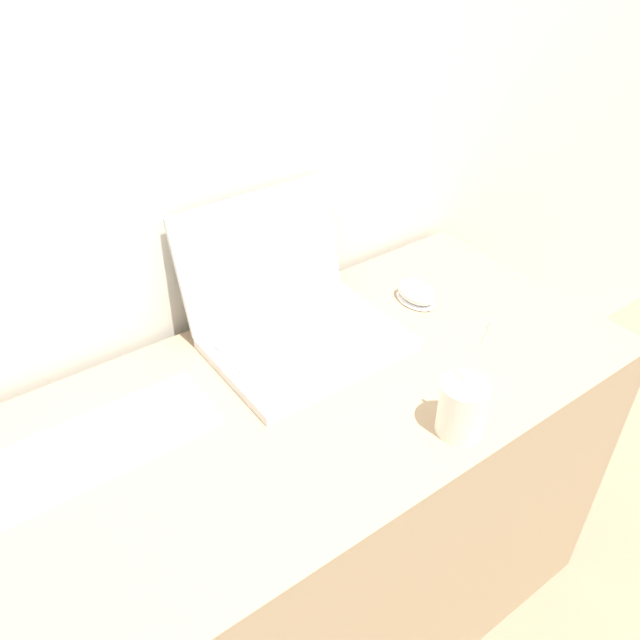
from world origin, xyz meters
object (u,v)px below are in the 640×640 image
(laptop, at_px, (291,312))
(external_keyboard, at_px, (93,447))
(drink_cup, at_px, (463,407))
(computer_mouse, at_px, (416,293))

(laptop, distance_m, external_keyboard, 0.42)
(drink_cup, bearing_deg, laptop, 101.50)
(laptop, xyz_separation_m, external_keyboard, (-0.42, -0.07, -0.04))
(drink_cup, xyz_separation_m, computer_mouse, (0.20, 0.31, -0.03))
(laptop, relative_size, computer_mouse, 3.57)
(computer_mouse, bearing_deg, drink_cup, -122.44)
(drink_cup, xyz_separation_m, external_keyboard, (-0.49, 0.30, -0.04))
(drink_cup, bearing_deg, computer_mouse, 57.56)
(computer_mouse, bearing_deg, external_keyboard, -178.85)
(drink_cup, distance_m, external_keyboard, 0.58)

